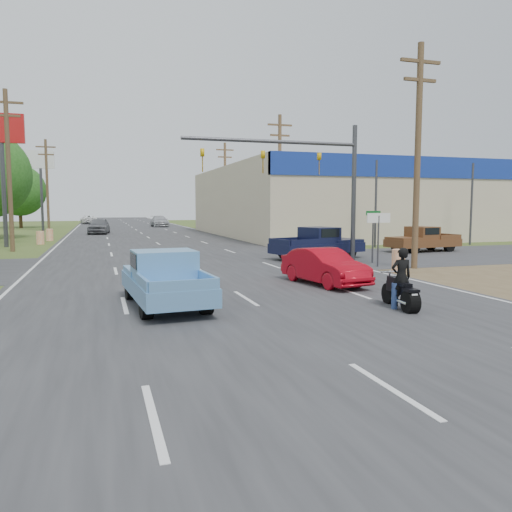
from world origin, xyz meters
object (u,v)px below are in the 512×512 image
object	(u,v)px
blue_pickup	(164,278)
distant_car_white	(89,220)
distant_car_grey	(99,226)
red_convertible	(324,267)
distant_car_silver	(160,221)
rider	(401,280)
motorcycle	(402,294)
brown_pickup	(422,239)
navy_pickup	(319,243)

from	to	relation	value
blue_pickup	distant_car_white	distance (m)	73.04
distant_car_grey	distant_car_white	size ratio (longest dim) A/B	0.95
red_convertible	distant_car_silver	xyz separation A→B (m)	(0.36, 55.05, 0.11)
distant_car_grey	rider	bearing A→B (deg)	-73.58
blue_pickup	distant_car_grey	size ratio (longest dim) A/B	1.01
red_convertible	blue_pickup	distance (m)	6.37
motorcycle	distant_car_white	xyz separation A→B (m)	(-9.57, 75.46, 0.28)
red_convertible	distant_car_silver	world-z (taller)	distant_car_silver
red_convertible	brown_pickup	xyz separation A→B (m)	(11.50, 10.29, 0.15)
motorcycle	distant_car_silver	distance (m)	59.69
blue_pickup	navy_pickup	bearing A→B (deg)	43.27
red_convertible	motorcycle	world-z (taller)	red_convertible
red_convertible	distant_car_white	world-z (taller)	distant_car_white
blue_pickup	distant_car_silver	world-z (taller)	blue_pickup
brown_pickup	distant_car_white	distance (m)	64.05
brown_pickup	distant_car_grey	distance (m)	33.72
brown_pickup	distant_car_silver	world-z (taller)	brown_pickup
red_convertible	distant_car_grey	size ratio (longest dim) A/B	0.81
distant_car_silver	distant_car_white	distance (m)	18.56
distant_car_grey	distant_car_silver	size ratio (longest dim) A/B	0.93
navy_pickup	distant_car_silver	size ratio (longest dim) A/B	1.05
brown_pickup	red_convertible	bearing A→B (deg)	123.94
distant_car_white	motorcycle	bearing A→B (deg)	91.53
red_convertible	distant_car_white	size ratio (longest dim) A/B	0.76
navy_pickup	distant_car_grey	size ratio (longest dim) A/B	1.13
blue_pickup	brown_pickup	distance (m)	21.46
brown_pickup	distant_car_white	bearing A→B (deg)	11.21
distant_car_grey	brown_pickup	bearing A→B (deg)	-49.24
brown_pickup	distant_car_white	size ratio (longest dim) A/B	0.96
red_convertible	distant_car_grey	xyz separation A→B (m)	(-7.80, 37.94, 0.18)
navy_pickup	distant_car_grey	world-z (taller)	navy_pickup
blue_pickup	distant_car_grey	distance (m)	40.12
blue_pickup	distant_car_silver	distance (m)	57.55
motorcycle	distant_car_white	bearing A→B (deg)	103.27
motorcycle	distant_car_white	world-z (taller)	distant_car_white
rider	navy_pickup	distance (m)	13.41
rider	brown_pickup	xyz separation A→B (m)	(11.36, 14.88, -0.00)
motorcycle	navy_pickup	size ratio (longest dim) A/B	0.35
rider	navy_pickup	xyz separation A→B (m)	(3.48, 12.95, 0.06)
rider	blue_pickup	xyz separation A→B (m)	(-6.14, 2.46, -0.00)
motorcycle	distant_car_silver	xyz separation A→B (m)	(0.22, 59.69, 0.32)
red_convertible	rider	xyz separation A→B (m)	(0.14, -4.60, 0.15)
navy_pickup	distant_car_white	bearing A→B (deg)	176.68
red_convertible	motorcycle	xyz separation A→B (m)	(0.14, -4.64, -0.21)
distant_car_white	rider	bearing A→B (deg)	91.54
distant_car_silver	navy_pickup	bearing A→B (deg)	-87.85
distant_car_silver	motorcycle	bearing A→B (deg)	-92.06
rider	distant_car_white	size ratio (longest dim) A/B	0.31
rider	distant_car_grey	distance (m)	43.27
red_convertible	distant_car_white	xyz separation A→B (m)	(-9.43, 70.82, 0.07)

